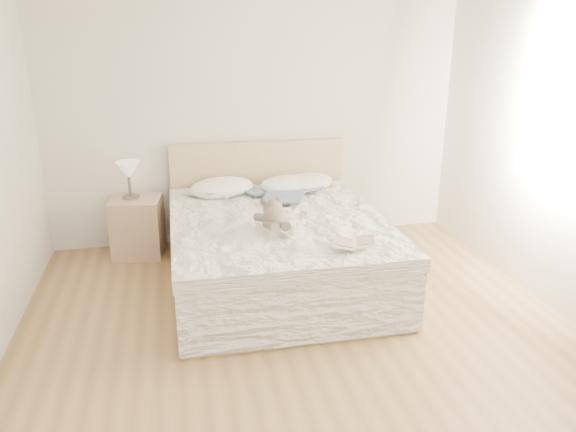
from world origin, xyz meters
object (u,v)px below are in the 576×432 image
at_px(childrens_book, 355,243).
at_px(teddy_bear, 275,226).
at_px(photo_book, 218,194).
at_px(table_lamp, 128,172).
at_px(bed, 276,246).
at_px(nightstand, 138,227).

bearing_deg(childrens_book, teddy_bear, 157.55).
bearing_deg(photo_book, table_lamp, 130.03).
distance_m(childrens_book, teddy_bear, 0.64).
distance_m(table_lamp, photo_book, 0.84).
distance_m(bed, table_lamp, 1.55).
relative_size(nightstand, teddy_bear, 1.57).
bearing_deg(nightstand, table_lamp, 149.06).
relative_size(table_lamp, childrens_book, 1.06).
distance_m(nightstand, teddy_bear, 1.68).
height_order(photo_book, childrens_book, same).
height_order(table_lamp, photo_book, table_lamp).
height_order(nightstand, teddy_bear, teddy_bear).
relative_size(photo_book, teddy_bear, 0.83).
height_order(photo_book, teddy_bear, teddy_bear).
bearing_deg(bed, table_lamp, 146.00).
bearing_deg(childrens_book, photo_book, 138.17).
bearing_deg(teddy_bear, photo_book, 106.47).
distance_m(table_lamp, childrens_book, 2.32).
bearing_deg(photo_book, childrens_book, -90.24).
distance_m(bed, nightstand, 1.42).
xyz_separation_m(photo_book, childrens_book, (0.84, -1.39, 0.00)).
height_order(bed, childrens_book, bed).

